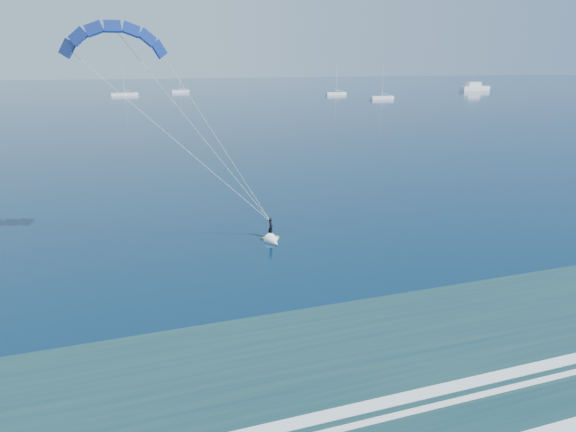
# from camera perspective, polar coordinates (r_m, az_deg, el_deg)

# --- Properties ---
(kitesurfer_rig) EXTENTS (16.60, 5.43, 17.92)m
(kitesurfer_rig) POSITION_cam_1_polar(r_m,az_deg,el_deg) (38.27, -9.77, 8.91)
(kitesurfer_rig) COLOR #97CB17
(kitesurfer_rig) RESTS_ON ground
(motor_yacht) EXTENTS (15.26, 4.07, 6.27)m
(motor_yacht) POSITION_cam_1_polar(r_m,az_deg,el_deg) (280.32, 20.00, 13.28)
(motor_yacht) COLOR white
(motor_yacht) RESTS_ON ground
(sailboat_1) EXTENTS (10.82, 2.40, 14.30)m
(sailboat_1) POSITION_cam_1_polar(r_m,az_deg,el_deg) (237.16, -17.71, 12.78)
(sailboat_1) COLOR white
(sailboat_1) RESTS_ON ground
(sailboat_2) EXTENTS (7.80, 2.40, 10.74)m
(sailboat_2) POSITION_cam_1_polar(r_m,az_deg,el_deg) (254.09, -11.90, 13.42)
(sailboat_2) COLOR white
(sailboat_2) RESTS_ON ground
(sailboat_3) EXTENTS (9.05, 2.40, 12.30)m
(sailboat_3) POSITION_cam_1_polar(r_m,az_deg,el_deg) (232.05, 5.34, 13.40)
(sailboat_3) COLOR white
(sailboat_3) RESTS_ON ground
(sailboat_4) EXTENTS (9.38, 2.40, 12.62)m
(sailboat_4) POSITION_cam_1_polar(r_m,az_deg,el_deg) (208.76, 10.40, 12.83)
(sailboat_4) COLOR white
(sailboat_4) RESTS_ON ground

